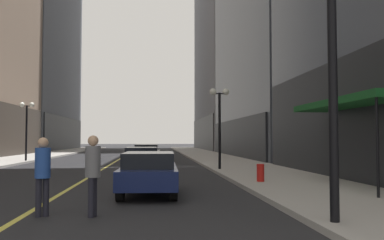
{
  "coord_description": "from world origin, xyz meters",
  "views": [
    {
      "loc": [
        2.94,
        -3.73,
        1.75
      ],
      "look_at": [
        6.36,
        33.31,
        3.44
      ],
      "focal_mm": 38.41,
      "sensor_mm": 36.0,
      "label": 1
    }
  ],
  "objects_px": {
    "car_white": "(147,152)",
    "traffic_light_near_right": "(280,35)",
    "pedestrian_in_blue_hoodie": "(43,170)",
    "street_lamp_left_far": "(27,118)",
    "fire_hydrant_right": "(260,175)",
    "car_navy": "(149,171)",
    "pedestrian_in_grey_suit": "(93,169)",
    "car_blue": "(141,159)",
    "street_lamp_right_mid": "(220,110)"
  },
  "relations": [
    {
      "from": "street_lamp_left_far",
      "to": "street_lamp_right_mid",
      "type": "relative_size",
      "value": 1.0
    },
    {
      "from": "pedestrian_in_grey_suit",
      "to": "traffic_light_near_right",
      "type": "height_order",
      "value": "traffic_light_near_right"
    },
    {
      "from": "street_lamp_left_far",
      "to": "car_white",
      "type": "bearing_deg",
      "value": -0.73
    },
    {
      "from": "car_navy",
      "to": "car_blue",
      "type": "relative_size",
      "value": 1.09
    },
    {
      "from": "car_blue",
      "to": "street_lamp_right_mid",
      "type": "height_order",
      "value": "street_lamp_right_mid"
    },
    {
      "from": "car_navy",
      "to": "fire_hydrant_right",
      "type": "relative_size",
      "value": 5.6
    },
    {
      "from": "street_lamp_left_far",
      "to": "fire_hydrant_right",
      "type": "distance_m",
      "value": 20.98
    },
    {
      "from": "pedestrian_in_grey_suit",
      "to": "pedestrian_in_blue_hoodie",
      "type": "height_order",
      "value": "pedestrian_in_grey_suit"
    },
    {
      "from": "pedestrian_in_grey_suit",
      "to": "fire_hydrant_right",
      "type": "xyz_separation_m",
      "value": [
        5.33,
        5.68,
        -0.67
      ]
    },
    {
      "from": "car_white",
      "to": "pedestrian_in_blue_hoodie",
      "type": "bearing_deg",
      "value": -95.24
    },
    {
      "from": "pedestrian_in_grey_suit",
      "to": "pedestrian_in_blue_hoodie",
      "type": "xyz_separation_m",
      "value": [
        -1.13,
        0.13,
        -0.03
      ]
    },
    {
      "from": "car_navy",
      "to": "pedestrian_in_blue_hoodie",
      "type": "distance_m",
      "value": 4.24
    },
    {
      "from": "car_blue",
      "to": "car_white",
      "type": "relative_size",
      "value": 0.87
    },
    {
      "from": "fire_hydrant_right",
      "to": "traffic_light_near_right",
      "type": "bearing_deg",
      "value": -101.78
    },
    {
      "from": "car_blue",
      "to": "car_white",
      "type": "bearing_deg",
      "value": 89.46
    },
    {
      "from": "pedestrian_in_grey_suit",
      "to": "fire_hydrant_right",
      "type": "height_order",
      "value": "pedestrian_in_grey_suit"
    },
    {
      "from": "car_blue",
      "to": "street_lamp_left_far",
      "type": "relative_size",
      "value": 0.93
    },
    {
      "from": "car_white",
      "to": "pedestrian_in_blue_hoodie",
      "type": "distance_m",
      "value": 21.51
    },
    {
      "from": "car_navy",
      "to": "traffic_light_near_right",
      "type": "height_order",
      "value": "traffic_light_near_right"
    },
    {
      "from": "traffic_light_near_right",
      "to": "fire_hydrant_right",
      "type": "distance_m",
      "value": 8.29
    },
    {
      "from": "street_lamp_left_far",
      "to": "street_lamp_right_mid",
      "type": "xyz_separation_m",
      "value": [
        12.8,
        -9.51,
        0.0
      ]
    },
    {
      "from": "street_lamp_right_mid",
      "to": "pedestrian_in_grey_suit",
      "type": "bearing_deg",
      "value": -111.69
    },
    {
      "from": "car_white",
      "to": "pedestrian_in_grey_suit",
      "type": "distance_m",
      "value": 21.57
    },
    {
      "from": "car_blue",
      "to": "fire_hydrant_right",
      "type": "bearing_deg",
      "value": -51.08
    },
    {
      "from": "pedestrian_in_grey_suit",
      "to": "car_blue",
      "type": "bearing_deg",
      "value": 86.27
    },
    {
      "from": "pedestrian_in_blue_hoodie",
      "to": "car_white",
      "type": "bearing_deg",
      "value": 84.76
    },
    {
      "from": "car_blue",
      "to": "traffic_light_near_right",
      "type": "height_order",
      "value": "traffic_light_near_right"
    },
    {
      "from": "car_navy",
      "to": "pedestrian_in_grey_suit",
      "type": "xyz_separation_m",
      "value": [
        -1.21,
        -3.65,
        0.35
      ]
    },
    {
      "from": "pedestrian_in_grey_suit",
      "to": "traffic_light_near_right",
      "type": "bearing_deg",
      "value": -24.86
    },
    {
      "from": "car_white",
      "to": "pedestrian_in_blue_hoodie",
      "type": "height_order",
      "value": "pedestrian_in_blue_hoodie"
    },
    {
      "from": "street_lamp_left_far",
      "to": "fire_hydrant_right",
      "type": "relative_size",
      "value": 5.54
    },
    {
      "from": "car_blue",
      "to": "pedestrian_in_blue_hoodie",
      "type": "distance_m",
      "value": 11.4
    },
    {
      "from": "fire_hydrant_right",
      "to": "pedestrian_in_grey_suit",
      "type": "bearing_deg",
      "value": -133.19
    },
    {
      "from": "car_blue",
      "to": "traffic_light_near_right",
      "type": "bearing_deg",
      "value": -76.95
    },
    {
      "from": "car_navy",
      "to": "street_lamp_left_far",
      "type": "bearing_deg",
      "value": 117.02
    },
    {
      "from": "street_lamp_right_mid",
      "to": "pedestrian_in_blue_hoodie",
      "type": "bearing_deg",
      "value": -116.38
    },
    {
      "from": "car_white",
      "to": "traffic_light_near_right",
      "type": "xyz_separation_m",
      "value": [
        2.94,
        -23.3,
        3.02
      ]
    },
    {
      "from": "traffic_light_near_right",
      "to": "street_lamp_right_mid",
      "type": "height_order",
      "value": "traffic_light_near_right"
    },
    {
      "from": "pedestrian_in_grey_suit",
      "to": "street_lamp_left_far",
      "type": "bearing_deg",
      "value": 110.2
    },
    {
      "from": "pedestrian_in_grey_suit",
      "to": "street_lamp_right_mid",
      "type": "bearing_deg",
      "value": 68.31
    },
    {
      "from": "pedestrian_in_grey_suit",
      "to": "traffic_light_near_right",
      "type": "relative_size",
      "value": 0.32
    },
    {
      "from": "pedestrian_in_grey_suit",
      "to": "pedestrian_in_blue_hoodie",
      "type": "distance_m",
      "value": 1.14
    },
    {
      "from": "car_blue",
      "to": "street_lamp_right_mid",
      "type": "relative_size",
      "value": 0.93
    },
    {
      "from": "car_white",
      "to": "street_lamp_left_far",
      "type": "xyz_separation_m",
      "value": [
        -8.81,
        0.11,
        2.54
      ]
    },
    {
      "from": "car_navy",
      "to": "traffic_light_near_right",
      "type": "distance_m",
      "value": 6.7
    },
    {
      "from": "car_white",
      "to": "fire_hydrant_right",
      "type": "relative_size",
      "value": 5.92
    },
    {
      "from": "car_blue",
      "to": "traffic_light_near_right",
      "type": "xyz_separation_m",
      "value": [
        3.04,
        -13.12,
        3.03
      ]
    },
    {
      "from": "car_navy",
      "to": "fire_hydrant_right",
      "type": "bearing_deg",
      "value": 26.23
    },
    {
      "from": "pedestrian_in_blue_hoodie",
      "to": "street_lamp_left_far",
      "type": "xyz_separation_m",
      "value": [
        -6.84,
        21.53,
        2.22
      ]
    },
    {
      "from": "traffic_light_near_right",
      "to": "car_blue",
      "type": "bearing_deg",
      "value": 103.05
    }
  ]
}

